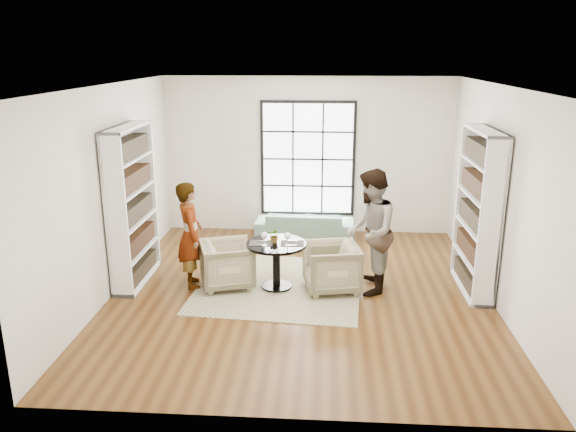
# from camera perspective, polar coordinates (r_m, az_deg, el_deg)

# --- Properties ---
(ground) EXTENTS (6.00, 6.00, 0.00)m
(ground) POSITION_cam_1_polar(r_m,az_deg,el_deg) (8.42, 1.25, -7.72)
(ground) COLOR #5A3815
(room_shell) EXTENTS (6.00, 6.01, 6.00)m
(room_shell) POSITION_cam_1_polar(r_m,az_deg,el_deg) (8.51, 1.47, 1.53)
(room_shell) COLOR silver
(room_shell) RESTS_ON ground
(rug) EXTENTS (2.63, 2.63, 0.01)m
(rug) POSITION_cam_1_polar(r_m,az_deg,el_deg) (8.64, -0.85, -7.02)
(rug) COLOR tan
(rug) RESTS_ON ground
(pedestal_table) EXTENTS (0.89, 0.89, 0.71)m
(pedestal_table) POSITION_cam_1_polar(r_m,az_deg,el_deg) (8.38, -1.19, -4.01)
(pedestal_table) COLOR black
(pedestal_table) RESTS_ON ground
(sofa) EXTENTS (1.86, 0.79, 0.54)m
(sofa) POSITION_cam_1_polar(r_m,az_deg,el_deg) (10.62, 1.72, -0.97)
(sofa) COLOR slate
(sofa) RESTS_ON ground
(armchair_left) EXTENTS (0.97, 0.95, 0.70)m
(armchair_left) POSITION_cam_1_polar(r_m,az_deg,el_deg) (8.54, -6.15, -4.91)
(armchair_left) COLOR tan
(armchair_left) RESTS_ON ground
(armchair_right) EXTENTS (0.92, 0.90, 0.72)m
(armchair_right) POSITION_cam_1_polar(r_m,az_deg,el_deg) (8.39, 4.42, -5.22)
(armchair_right) COLOR tan
(armchair_right) RESTS_ON ground
(person_left) EXTENTS (0.56, 0.68, 1.61)m
(person_left) POSITION_cam_1_polar(r_m,az_deg,el_deg) (8.50, -9.90, -1.91)
(person_left) COLOR gray
(person_left) RESTS_ON ground
(person_right) EXTENTS (0.78, 0.96, 1.84)m
(person_right) POSITION_cam_1_polar(r_m,az_deg,el_deg) (8.22, 8.34, -1.63)
(person_right) COLOR gray
(person_right) RESTS_ON ground
(placemat_left) EXTENTS (0.35, 0.27, 0.01)m
(placemat_left) POSITION_cam_1_polar(r_m,az_deg,el_deg) (8.30, -2.74, -2.77)
(placemat_left) COLOR black
(placemat_left) RESTS_ON pedestal_table
(placemat_right) EXTENTS (0.35, 0.27, 0.01)m
(placemat_right) POSITION_cam_1_polar(r_m,az_deg,el_deg) (8.28, 0.44, -2.79)
(placemat_right) COLOR black
(placemat_right) RESTS_ON pedestal_table
(cutlery_left) EXTENTS (0.15, 0.23, 0.01)m
(cutlery_left) POSITION_cam_1_polar(r_m,az_deg,el_deg) (8.30, -2.74, -2.72)
(cutlery_left) COLOR silver
(cutlery_left) RESTS_ON placemat_left
(cutlery_right) EXTENTS (0.15, 0.23, 0.01)m
(cutlery_right) POSITION_cam_1_polar(r_m,az_deg,el_deg) (8.28, 0.44, -2.74)
(cutlery_right) COLOR silver
(cutlery_right) RESTS_ON placemat_right
(wine_glass_left) EXTENTS (0.10, 0.10, 0.21)m
(wine_glass_left) POSITION_cam_1_polar(r_m,az_deg,el_deg) (8.15, -2.42, -2.03)
(wine_glass_left) COLOR silver
(wine_glass_left) RESTS_ON pedestal_table
(wine_glass_right) EXTENTS (0.09, 0.09, 0.20)m
(wine_glass_right) POSITION_cam_1_polar(r_m,az_deg,el_deg) (8.15, -0.05, -2.08)
(wine_glass_right) COLOR silver
(wine_glass_right) RESTS_ON pedestal_table
(flower_centerpiece) EXTENTS (0.22, 0.20, 0.21)m
(flower_centerpiece) POSITION_cam_1_polar(r_m,az_deg,el_deg) (8.30, -1.37, -2.00)
(flower_centerpiece) COLOR gray
(flower_centerpiece) RESTS_ON pedestal_table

